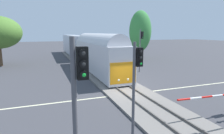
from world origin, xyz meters
TOP-DOWN VIEW (x-y plane):
  - ground_plane at (0.00, 0.00)m, footprint 220.00×220.00m
  - road_centre_stripe at (0.00, 0.00)m, footprint 44.00×0.20m
  - railway_track at (0.00, 0.00)m, footprint 4.40×80.00m
  - commuter_train at (0.00, 20.21)m, footprint 3.04×40.45m
  - traffic_signal_far_side at (5.71, 8.50)m, footprint 0.53×0.38m
  - traffic_signal_median at (-2.77, -6.57)m, footprint 0.53×0.38m
  - traffic_signal_near_left at (-6.40, -9.73)m, footprint 0.53×0.38m
  - oak_far_right at (12.39, 21.13)m, footprint 4.65×4.65m

SIDE VIEW (x-z plane):
  - ground_plane at x=0.00m, z-range 0.00..0.00m
  - road_centre_stripe at x=0.00m, z-range 0.00..0.01m
  - railway_track at x=0.00m, z-range -0.06..0.26m
  - commuter_train at x=0.00m, z-range 0.21..5.37m
  - traffic_signal_median at x=-2.77m, z-range 0.88..6.04m
  - traffic_signal_near_left at x=-6.40m, z-range 0.94..6.46m
  - traffic_signal_far_side at x=5.71m, z-range 1.01..7.07m
  - oak_far_right at x=12.39m, z-range 0.78..10.94m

